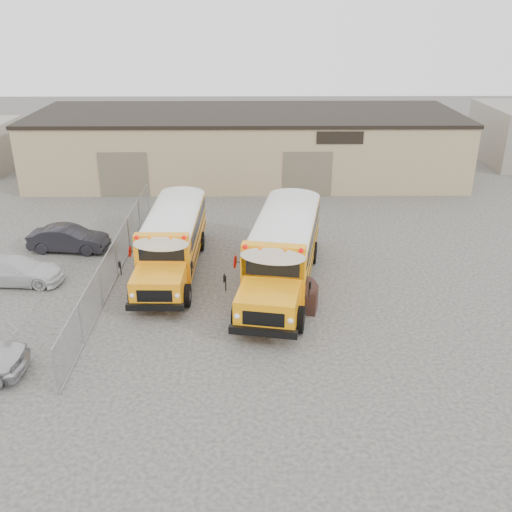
{
  "coord_description": "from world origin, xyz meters",
  "views": [
    {
      "loc": [
        0.27,
        -21.23,
        11.71
      ],
      "look_at": [
        0.5,
        1.59,
        1.6
      ],
      "focal_mm": 40.0,
      "sensor_mm": 36.0,
      "label": 1
    }
  ],
  "objects_px": {
    "school_bus_right": "(298,200)",
    "tarp_bundle": "(305,293)",
    "car_white": "(16,270)",
    "school_bus_left": "(187,197)",
    "car_dark": "(69,239)"
  },
  "relations": [
    {
      "from": "school_bus_left",
      "to": "tarp_bundle",
      "type": "bearing_deg",
      "value": -60.41
    },
    {
      "from": "school_bus_left",
      "to": "tarp_bundle",
      "type": "height_order",
      "value": "school_bus_left"
    },
    {
      "from": "car_white",
      "to": "tarp_bundle",
      "type": "bearing_deg",
      "value": -98.45
    },
    {
      "from": "school_bus_left",
      "to": "school_bus_right",
      "type": "height_order",
      "value": "school_bus_right"
    },
    {
      "from": "school_bus_right",
      "to": "tarp_bundle",
      "type": "relative_size",
      "value": 7.07
    },
    {
      "from": "car_dark",
      "to": "school_bus_right",
      "type": "bearing_deg",
      "value": -71.69
    },
    {
      "from": "car_white",
      "to": "car_dark",
      "type": "distance_m",
      "value": 3.93
    },
    {
      "from": "car_dark",
      "to": "tarp_bundle",
      "type": "bearing_deg",
      "value": -113.52
    },
    {
      "from": "tarp_bundle",
      "to": "school_bus_left",
      "type": "bearing_deg",
      "value": 119.59
    },
    {
      "from": "car_white",
      "to": "car_dark",
      "type": "relative_size",
      "value": 1.06
    },
    {
      "from": "school_bus_right",
      "to": "school_bus_left",
      "type": "bearing_deg",
      "value": 169.55
    },
    {
      "from": "school_bus_right",
      "to": "car_white",
      "type": "relative_size",
      "value": 2.56
    },
    {
      "from": "car_white",
      "to": "car_dark",
      "type": "height_order",
      "value": "car_dark"
    },
    {
      "from": "school_bus_left",
      "to": "car_white",
      "type": "height_order",
      "value": "school_bus_left"
    },
    {
      "from": "school_bus_right",
      "to": "tarp_bundle",
      "type": "bearing_deg",
      "value": -92.37
    }
  ]
}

